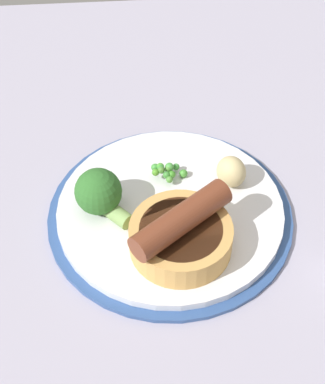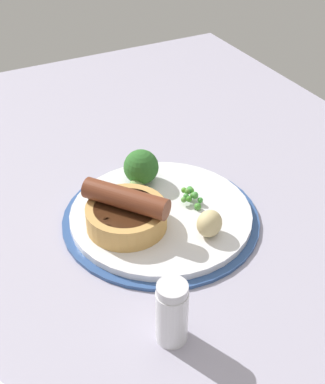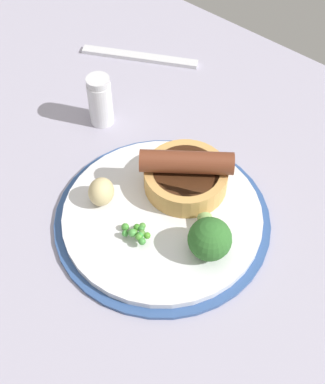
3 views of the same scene
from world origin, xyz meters
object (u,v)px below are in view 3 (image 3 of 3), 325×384
object	(u,v)px
sausage_pudding	(186,174)
fork	(140,57)
broccoli_floret_near	(210,238)
dinner_plate	(162,218)
potato_chunk_1	(101,192)
pea_pile	(137,232)
salt_shaker	(100,101)

from	to	relation	value
sausage_pudding	fork	bearing A→B (deg)	-73.97
broccoli_floret_near	dinner_plate	bearing A→B (deg)	-138.20
broccoli_floret_near	fork	world-z (taller)	broccoli_floret_near
broccoli_floret_near	potato_chunk_1	bearing A→B (deg)	-123.15
fork	dinner_plate	bearing A→B (deg)	108.85
pea_pile	fork	distance (cm)	33.99
dinner_plate	fork	distance (cm)	30.76
broccoli_floret_near	fork	bearing A→B (deg)	-170.17
sausage_pudding	potato_chunk_1	xyz separation A→B (cm)	(6.06, 8.12, -0.37)
salt_shaker	sausage_pudding	bearing A→B (deg)	171.08
pea_pile	dinner_plate	bearing A→B (deg)	-90.27
pea_pile	salt_shaker	xyz separation A→B (cm)	(17.12, -12.03, 1.20)
pea_pile	broccoli_floret_near	bearing A→B (deg)	-151.46
pea_pile	broccoli_floret_near	distance (cm)	8.15
dinner_plate	sausage_pudding	bearing A→B (deg)	-83.48
fork	pea_pile	bearing A→B (deg)	103.42
pea_pile	fork	xyz separation A→B (cm)	(22.30, -25.56, -2.13)
pea_pile	broccoli_floret_near	world-z (taller)	broccoli_floret_near
sausage_pudding	salt_shaker	world-z (taller)	salt_shaker
salt_shaker	pea_pile	bearing A→B (deg)	144.92
sausage_pudding	salt_shaker	bearing A→B (deg)	-46.31
pea_pile	salt_shaker	world-z (taller)	salt_shaker
pea_pile	potato_chunk_1	world-z (taller)	potato_chunk_1
sausage_pudding	salt_shaker	xyz separation A→B (cm)	(16.57, -2.60, 0.18)
sausage_pudding	pea_pile	xyz separation A→B (cm)	(-0.55, 9.42, -1.02)
pea_pile	broccoli_floret_near	xyz separation A→B (cm)	(-7.08, -3.85, 1.27)
sausage_pudding	fork	size ratio (longest dim) A/B	0.57
dinner_plate	pea_pile	size ratio (longest dim) A/B	6.30
broccoli_floret_near	salt_shaker	bearing A→B (deg)	-152.37
fork	salt_shaker	bearing A→B (deg)	83.26
broccoli_floret_near	salt_shaker	size ratio (longest dim) A/B	0.81
broccoli_floret_near	fork	xyz separation A→B (cm)	(29.38, -21.71, -3.40)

